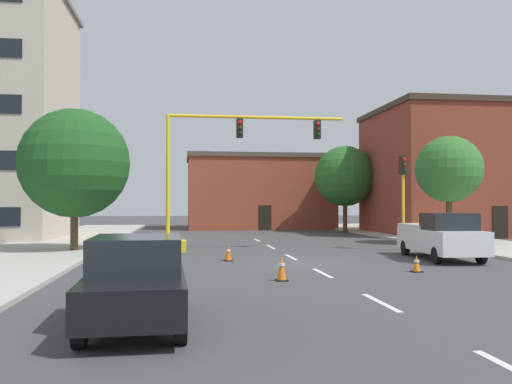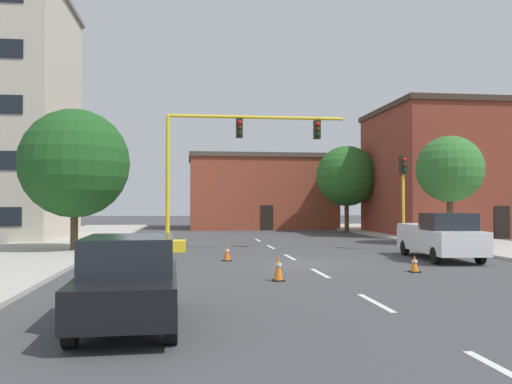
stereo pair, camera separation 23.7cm
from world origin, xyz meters
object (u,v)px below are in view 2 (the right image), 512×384
Objects in this scene: tree_left_near at (75,164)px; traffic_cone_roadside_c at (227,253)px; tree_right_mid at (450,169)px; traffic_cone_roadside_a at (415,264)px; sedan_black_near_left at (129,280)px; traffic_cone_roadside_b at (278,268)px; traffic_light_pole_right at (403,181)px; pickup_truck_white at (440,237)px; traffic_signal_gantry at (194,205)px; tree_right_far at (347,176)px.

tree_left_near is 10.39× the size of traffic_cone_roadside_c.
tree_left_near reaches higher than tree_right_mid.
traffic_cone_roadside_c reaches higher than traffic_cone_roadside_a.
sedan_black_near_left is 6.81m from traffic_cone_roadside_b.
traffic_light_pole_right is 9.40m from traffic_cone_roadside_a.
sedan_black_near_left is at bearing -128.11° from traffic_light_pole_right.
pickup_truck_white is 9.08m from traffic_cone_roadside_c.
pickup_truck_white is at bearing -17.68° from tree_left_near.
traffic_signal_gantry reaches higher than traffic_cone_roadside_b.
traffic_signal_gantry reaches higher than traffic_cone_roadside_a.
traffic_light_pole_right is 0.76× the size of tree_right_mid.
sedan_black_near_left is 11.40m from traffic_cone_roadside_a.
traffic_signal_gantry is 1.77× the size of pickup_truck_white.
traffic_signal_gantry is 5.26m from traffic_cone_roadside_c.
traffic_cone_roadside_b is at bearing -163.65° from traffic_cone_roadside_a.
tree_left_near reaches higher than traffic_light_pole_right.
traffic_cone_roadside_c is (-1.16, 5.93, -0.06)m from traffic_cone_roadside_b.
tree_right_far reaches higher than traffic_cone_roadside_c.
traffic_cone_roadside_c is at bearing -151.86° from tree_right_mid.
tree_right_mid is at bearing 58.10° from traffic_cone_roadside_a.
traffic_light_pole_right is at bearing 69.83° from traffic_cone_roadside_a.
traffic_cone_roadside_a is at bearing -35.71° from traffic_cone_roadside_c.
pickup_truck_white is 8.28× the size of traffic_cone_roadside_c.
pickup_truck_white reaches higher than traffic_cone_roadside_b.
pickup_truck_white is at bearing -96.13° from tree_right_far.
tree_right_mid is 1.38× the size of sedan_black_near_left.
traffic_signal_gantry is at bearing -170.44° from tree_right_mid.
traffic_light_pole_right is 0.87× the size of pickup_truck_white.
sedan_black_near_left is (-12.00, -15.31, -2.64)m from traffic_light_pole_right.
traffic_light_pole_right is 16.92m from tree_right_far.
tree_right_mid reaches higher than traffic_cone_roadside_b.
traffic_light_pole_right is at bearing 50.38° from traffic_cone_roadside_b.
tree_right_far reaches higher than tree_right_mid.
sedan_black_near_left reaches higher than traffic_cone_roadside_a.
traffic_cone_roadside_c is (-11.31, -20.59, -4.28)m from tree_right_far.
traffic_cone_roadside_a is (-7.25, -11.64, -4.07)m from tree_right_mid.
tree_right_far is at bearing 69.04° from traffic_cone_roadside_b.
sedan_black_near_left is 6.81× the size of traffic_cone_roadside_c.
tree_right_far reaches higher than traffic_signal_gantry.
traffic_light_pole_right is 1.05× the size of sedan_black_near_left.
tree_right_far is at bearing 78.44° from traffic_cone_roadside_a.
traffic_cone_roadside_b reaches higher than traffic_cone_roadside_c.
traffic_signal_gantry is 16.31m from sedan_black_near_left.
tree_right_mid is 10.68× the size of traffic_cone_roadside_a.
traffic_signal_gantry is 20.42m from tree_right_far.
traffic_light_pole_right is at bearing 51.89° from sedan_black_near_left.
traffic_light_pole_right is 7.18× the size of traffic_cone_roadside_c.
tree_right_mid is at bearing 49.03° from sedan_black_near_left.
tree_right_far is (12.63, 15.88, 2.31)m from traffic_signal_gantry.
traffic_signal_gantry is 12.01m from traffic_cone_roadside_a.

